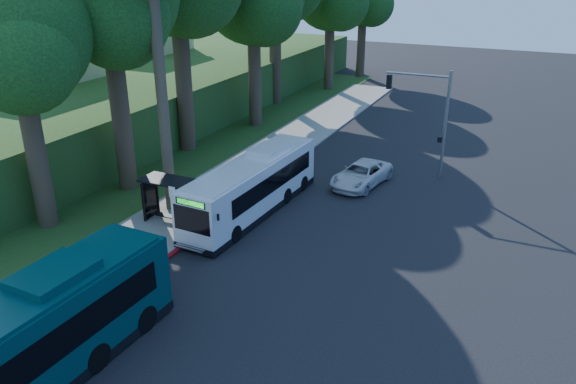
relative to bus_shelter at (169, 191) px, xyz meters
The scene contains 13 objects.
ground 8.00m from the bus_shelter, 21.51° to the left, with size 140.00×140.00×0.00m, color black.
sidewalk 3.35m from the bus_shelter, 90.90° to the left, with size 4.50×70.00×0.12m, color gray.
red_curb 3.07m from the bus_shelter, 26.83° to the right, with size 0.25×30.00×0.13m, color maroon.
grass_verge 9.90m from the bus_shelter, 126.16° to the left, with size 8.00×70.00×0.06m, color #234719.
bus_shelter is the anchor object (origin of this frame).
stop_sign_pole 2.85m from the bus_shelter, 49.08° to the right, with size 0.35×0.06×3.17m.
traffic_signal_pole 17.15m from the bus_shelter, 49.36° to the left, with size 4.10×0.30×7.00m.
hillside_backdrop 26.18m from the bus_shelter, 136.68° to the left, with size 24.00×60.00×8.80m.
tree_0 11.08m from the bus_shelter, 151.08° to the left, with size 8.40×8.00×15.70m.
tree_6 10.21m from the bus_shelter, 150.84° to the right, with size 7.56×7.20×13.74m.
white_bus 4.65m from the bus_shelter, 41.91° to the left, with size 2.93×11.30×3.34m.
teal_bus 13.50m from the bus_shelter, 75.15° to the right, with size 3.20×12.86×3.80m.
pickup 12.32m from the bus_shelter, 50.89° to the left, with size 2.34×5.07×1.41m, color silver.
Camera 1 is at (10.19, -25.30, 13.41)m, focal length 35.00 mm.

